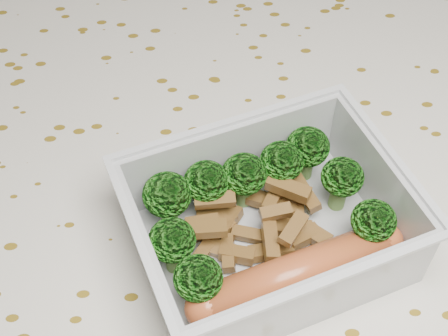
{
  "coord_description": "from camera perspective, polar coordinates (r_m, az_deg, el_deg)",
  "views": [
    {
      "loc": [
        -0.03,
        -0.28,
        1.14
      ],
      "look_at": [
        -0.01,
        0.01,
        0.78
      ],
      "focal_mm": 50.0,
      "sensor_mm": 36.0,
      "label": 1
    }
  ],
  "objects": [
    {
      "name": "dining_table",
      "position": [
        0.55,
        0.61,
        -8.1
      ],
      "size": [
        1.4,
        0.9,
        0.75
      ],
      "color": "brown",
      "rests_on": "ground"
    },
    {
      "name": "sausage",
      "position": [
        0.42,
        6.76,
        -9.59
      ],
      "size": [
        0.15,
        0.07,
        0.03
      ],
      "color": "#B75228",
      "rests_on": "lunch_container"
    },
    {
      "name": "tablecloth",
      "position": [
        0.51,
        0.65,
        -5.13
      ],
      "size": [
        1.46,
        0.96,
        0.19
      ],
      "color": "silver",
      "rests_on": "dining_table"
    },
    {
      "name": "broccoli_florets",
      "position": [
        0.43,
        2.58,
        -2.59
      ],
      "size": [
        0.17,
        0.14,
        0.05
      ],
      "color": "#608C3F",
      "rests_on": "lunch_container"
    },
    {
      "name": "meat_pile",
      "position": [
        0.44,
        3.14,
        -4.67
      ],
      "size": [
        0.11,
        0.09,
        0.03
      ],
      "color": "brown",
      "rests_on": "lunch_container"
    },
    {
      "name": "lunch_container",
      "position": [
        0.43,
        4.07,
        -5.64
      ],
      "size": [
        0.22,
        0.19,
        0.06
      ],
      "color": "silver",
      "rests_on": "tablecloth"
    }
  ]
}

